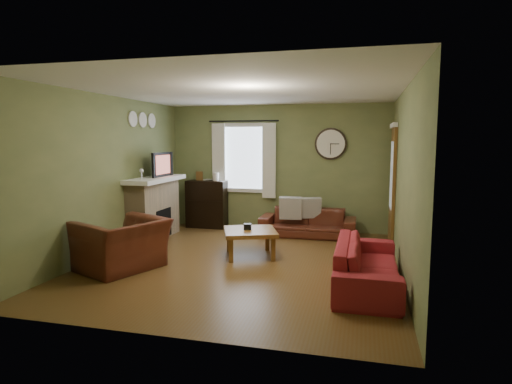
% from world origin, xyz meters
% --- Properties ---
extents(floor, '(4.60, 5.20, 0.00)m').
position_xyz_m(floor, '(0.00, 0.00, 0.00)').
color(floor, brown).
rests_on(floor, ground).
extents(ceiling, '(4.60, 5.20, 0.00)m').
position_xyz_m(ceiling, '(0.00, 0.00, 2.60)').
color(ceiling, white).
rests_on(ceiling, ground).
extents(wall_left, '(0.00, 5.20, 2.60)m').
position_xyz_m(wall_left, '(-2.30, 0.00, 1.30)').
color(wall_left, olive).
rests_on(wall_left, ground).
extents(wall_right, '(0.00, 5.20, 2.60)m').
position_xyz_m(wall_right, '(2.30, 0.00, 1.30)').
color(wall_right, olive).
rests_on(wall_right, ground).
extents(wall_back, '(4.60, 0.00, 2.60)m').
position_xyz_m(wall_back, '(0.00, 2.60, 1.30)').
color(wall_back, olive).
rests_on(wall_back, ground).
extents(wall_front, '(4.60, 0.00, 2.60)m').
position_xyz_m(wall_front, '(0.00, -2.60, 1.30)').
color(wall_front, olive).
rests_on(wall_front, ground).
extents(fireplace, '(0.40, 1.40, 1.10)m').
position_xyz_m(fireplace, '(-2.10, 1.15, 0.55)').
color(fireplace, tan).
rests_on(fireplace, floor).
extents(firebox, '(0.04, 0.60, 0.55)m').
position_xyz_m(firebox, '(-1.91, 1.15, 0.30)').
color(firebox, black).
rests_on(firebox, fireplace).
extents(mantel, '(0.58, 1.60, 0.08)m').
position_xyz_m(mantel, '(-2.07, 1.15, 1.14)').
color(mantel, white).
rests_on(mantel, fireplace).
extents(tv, '(0.08, 0.60, 0.35)m').
position_xyz_m(tv, '(-2.05, 1.30, 1.35)').
color(tv, black).
rests_on(tv, mantel).
extents(tv_screen, '(0.02, 0.62, 0.36)m').
position_xyz_m(tv_screen, '(-1.97, 1.30, 1.41)').
color(tv_screen, '#994C3F').
rests_on(tv_screen, mantel).
extents(medallion_left, '(0.28, 0.28, 0.03)m').
position_xyz_m(medallion_left, '(-2.28, 0.80, 2.25)').
color(medallion_left, white).
rests_on(medallion_left, wall_left).
extents(medallion_mid, '(0.28, 0.28, 0.03)m').
position_xyz_m(medallion_mid, '(-2.28, 1.15, 2.25)').
color(medallion_mid, white).
rests_on(medallion_mid, wall_left).
extents(medallion_right, '(0.28, 0.28, 0.03)m').
position_xyz_m(medallion_right, '(-2.28, 1.50, 2.25)').
color(medallion_right, white).
rests_on(medallion_right, wall_left).
extents(window_pane, '(1.00, 0.02, 1.30)m').
position_xyz_m(window_pane, '(-0.70, 2.58, 1.50)').
color(window_pane, silver).
rests_on(window_pane, wall_back).
extents(curtain_rod, '(0.03, 0.03, 1.50)m').
position_xyz_m(curtain_rod, '(-0.70, 2.48, 2.27)').
color(curtain_rod, black).
rests_on(curtain_rod, wall_back).
extents(curtain_left, '(0.28, 0.04, 1.55)m').
position_xyz_m(curtain_left, '(-1.25, 2.48, 1.45)').
color(curtain_left, silver).
rests_on(curtain_left, wall_back).
extents(curtain_right, '(0.28, 0.04, 1.55)m').
position_xyz_m(curtain_right, '(-0.15, 2.48, 1.45)').
color(curtain_right, silver).
rests_on(curtain_right, wall_back).
extents(wall_clock, '(0.64, 0.06, 0.64)m').
position_xyz_m(wall_clock, '(1.10, 2.55, 1.80)').
color(wall_clock, white).
rests_on(wall_clock, wall_back).
extents(door, '(0.05, 0.90, 2.10)m').
position_xyz_m(door, '(2.27, 1.85, 1.05)').
color(door, brown).
rests_on(door, floor).
extents(bookshelf, '(0.85, 0.36, 1.01)m').
position_xyz_m(bookshelf, '(-1.50, 2.40, 0.51)').
color(bookshelf, black).
rests_on(bookshelf, floor).
extents(book, '(0.17, 0.22, 0.02)m').
position_xyz_m(book, '(-1.59, 2.51, 0.96)').
color(book, brown).
rests_on(book, bookshelf).
extents(sofa_brown, '(1.84, 0.72, 0.54)m').
position_xyz_m(sofa_brown, '(0.72, 2.07, 0.27)').
color(sofa_brown, '#4B1F13').
rests_on(sofa_brown, floor).
extents(pillow_left, '(0.42, 0.25, 0.40)m').
position_xyz_m(pillow_left, '(0.76, 2.16, 0.55)').
color(pillow_left, '#A0A09E').
rests_on(pillow_left, sofa_brown).
extents(pillow_right, '(0.45, 0.16, 0.44)m').
position_xyz_m(pillow_right, '(0.39, 2.03, 0.55)').
color(pillow_right, '#A0A09E').
rests_on(pillow_right, sofa_brown).
extents(sofa_red, '(0.78, 1.99, 0.58)m').
position_xyz_m(sofa_red, '(1.84, -0.63, 0.29)').
color(sofa_red, maroon).
rests_on(sofa_red, floor).
extents(armchair, '(1.35, 1.43, 0.73)m').
position_xyz_m(armchair, '(-1.60, -0.78, 0.37)').
color(armchair, '#4B1F13').
rests_on(armchair, floor).
extents(coffee_table, '(1.05, 1.05, 0.44)m').
position_xyz_m(coffee_table, '(0.01, 0.38, 0.22)').
color(coffee_table, brown).
rests_on(coffee_table, floor).
extents(tissue_box, '(0.15, 0.15, 0.09)m').
position_xyz_m(tissue_box, '(-0.04, 0.38, 0.40)').
color(tissue_box, black).
rests_on(tissue_box, coffee_table).
extents(wine_glass_a, '(0.07, 0.07, 0.19)m').
position_xyz_m(wine_glass_a, '(-2.05, 0.63, 1.28)').
color(wine_glass_a, white).
rests_on(wine_glass_a, mantel).
extents(wine_glass_b, '(0.06, 0.06, 0.18)m').
position_xyz_m(wine_glass_b, '(-2.05, 0.65, 1.27)').
color(wine_glass_b, white).
rests_on(wine_glass_b, mantel).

